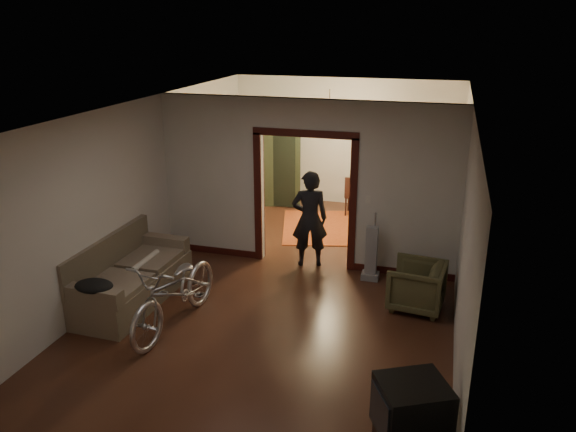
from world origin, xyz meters
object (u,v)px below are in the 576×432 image
at_px(bicycle, 176,292).
at_px(locker, 278,160).
at_px(sofa, 129,271).
at_px(desk, 393,196).
at_px(person, 310,219).
at_px(armchair, 416,286).

xyz_separation_m(bicycle, locker, (-0.28, 5.61, 0.47)).
relative_size(sofa, desk, 2.13).
xyz_separation_m(bicycle, person, (1.23, 2.49, 0.30)).
xyz_separation_m(person, desk, (1.07, 3.16, -0.46)).
distance_m(armchair, person, 2.19).
relative_size(sofa, armchair, 2.77).
bearing_deg(armchair, person, -113.24).
distance_m(bicycle, desk, 6.10).
relative_size(sofa, person, 1.28).
relative_size(bicycle, person, 1.20).
xyz_separation_m(bicycle, desk, (2.29, 5.65, -0.15)).
distance_m(armchair, desk, 4.29).
bearing_deg(desk, person, -111.21).
bearing_deg(armchair, desk, -162.90).
xyz_separation_m(bicycle, armchair, (3.08, 1.43, -0.17)).
bearing_deg(sofa, person, 43.43).
bearing_deg(person, desk, -126.54).
xyz_separation_m(sofa, desk, (3.29, 5.17, -0.12)).
height_order(sofa, armchair, sofa).
bearing_deg(person, bicycle, 45.95).
bearing_deg(armchair, sofa, -70.36).
bearing_deg(bicycle, locker, 98.09).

